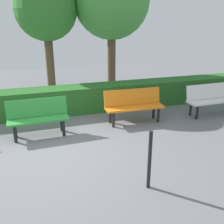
{
  "coord_description": "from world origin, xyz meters",
  "views": [
    {
      "loc": [
        0.31,
        4.96,
        2.6
      ],
      "look_at": [
        -1.42,
        -0.42,
        0.55
      ],
      "focal_mm": 41.57,
      "sensor_mm": 36.0,
      "label": 1
    }
  ],
  "objects": [
    {
      "name": "ground_plane",
      "position": [
        0.0,
        0.0,
        0.0
      ],
      "size": [
        19.02,
        19.02,
        0.0
      ],
      "primitive_type": "plane",
      "color": "slate"
    },
    {
      "name": "bench_white",
      "position": [
        -4.54,
        -0.86,
        0.48
      ],
      "size": [
        1.58,
        0.5,
        0.86
      ],
      "rotation": [
        0.0,
        0.0,
        0.02
      ],
      "color": "white",
      "rests_on": "ground_plane"
    },
    {
      "name": "bench_orange",
      "position": [
        -2.2,
        -1.0,
        0.48
      ],
      "size": [
        1.55,
        0.5,
        0.86
      ],
      "rotation": [
        0.0,
        0.0,
        -0.03
      ],
      "color": "orange",
      "rests_on": "ground_plane"
    },
    {
      "name": "bench_green",
      "position": [
        0.23,
        -0.87,
        0.48
      ],
      "size": [
        1.38,
        0.5,
        0.86
      ],
      "rotation": [
        0.0,
        0.0,
        0.03
      ],
      "color": "#2D8C38",
      "rests_on": "ground_plane"
    },
    {
      "name": "hedge_row",
      "position": [
        -1.06,
        -2.23,
        0.38
      ],
      "size": [
        15.02,
        0.72,
        0.75
      ],
      "primitive_type": "cube",
      "color": "#266023",
      "rests_on": "ground_plane"
    },
    {
      "name": "tree_near",
      "position": [
        -2.49,
        -3.8,
        3.13
      ],
      "size": [
        2.51,
        2.51,
        4.4
      ],
      "color": "brown",
      "rests_on": "ground_plane"
    },
    {
      "name": "tree_mid",
      "position": [
        -0.38,
        -3.94,
        2.83
      ],
      "size": [
        1.96,
        1.96,
        3.85
      ],
      "color": "brown",
      "rests_on": "ground_plane"
    },
    {
      "name": "railing_post_mid",
      "position": [
        -1.34,
        1.74,
        0.5
      ],
      "size": [
        0.06,
        0.06,
        1.0
      ],
      "primitive_type": "cylinder",
      "color": "black",
      "rests_on": "ground_plane"
    }
  ]
}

